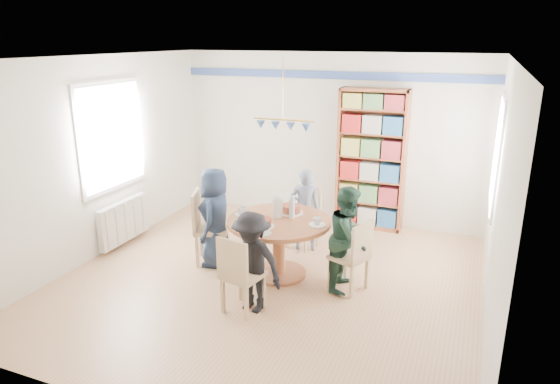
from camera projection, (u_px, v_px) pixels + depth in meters
The scene contains 14 objects.
ground at pixel (268, 281), 6.24m from camera, with size 5.00×5.00×0.00m, color tan.
room_shell at pixel (275, 137), 6.61m from camera, with size 5.00×5.00×5.00m.
radiator at pixel (124, 221), 7.26m from camera, with size 0.12×1.00×0.60m.
dining_table at pixel (279, 234), 6.24m from camera, with size 1.30×1.30×0.75m.
chair_left at pixel (205, 224), 6.62m from camera, with size 0.57×0.57×0.99m.
chair_right at pixel (355, 253), 5.86m from camera, with size 0.51×0.51×0.88m.
chair_far at pixel (305, 214), 7.17m from camera, with size 0.47×0.47×0.88m.
chair_near at pixel (239, 272), 5.37m from camera, with size 0.47×0.47×0.90m.
person_left at pixel (215, 217), 6.52m from camera, with size 0.65×0.42×1.32m, color #192438.
person_right at pixel (349, 238), 5.90m from camera, with size 0.62×0.48×1.27m, color #172F22.
person_far at pixel (305, 210), 7.00m from camera, with size 0.44×0.29×1.19m, color gray.
person_near at pixel (252, 262), 5.42m from camera, with size 0.74×0.43×1.15m, color black.
bookshelf at pixel (371, 161), 7.72m from camera, with size 1.04×0.31×2.19m.
tableware at pixel (278, 214), 6.20m from camera, with size 1.20×1.20×0.32m.
Camera 1 is at (2.24, -5.16, 2.93)m, focal length 32.00 mm.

